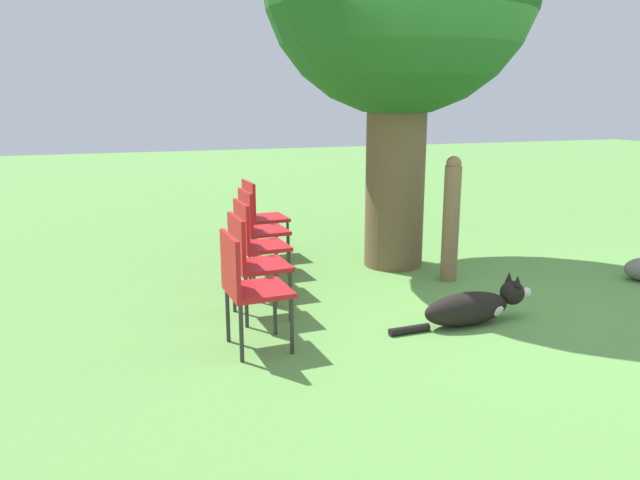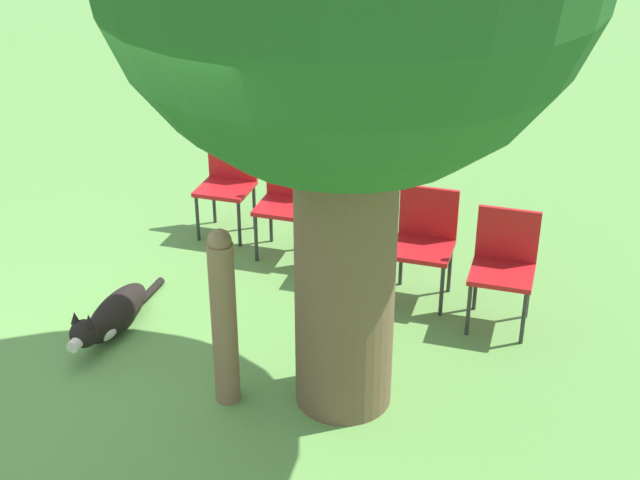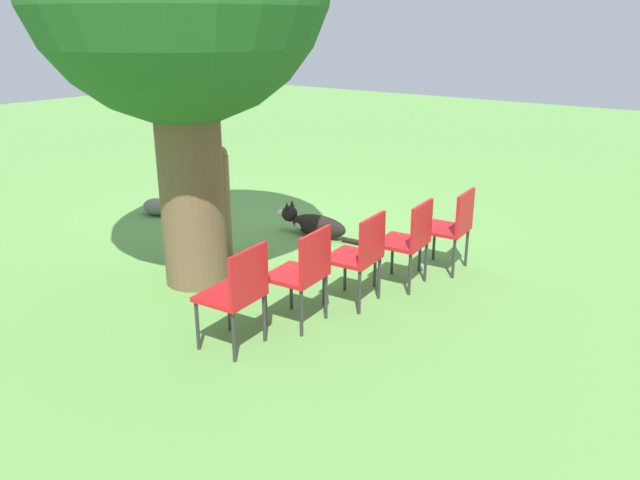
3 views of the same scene
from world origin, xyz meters
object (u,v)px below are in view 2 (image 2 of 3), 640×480
object	(u,v)px
fence_post	(224,317)
red_chair_0	(228,178)
red_chair_1	(288,196)
red_chair_3	(425,237)
red_chair_4	(504,261)
dog	(112,317)
red_chair_2	(353,215)

from	to	relation	value
fence_post	red_chair_0	distance (m)	2.42
fence_post	red_chair_1	size ratio (longest dim) A/B	1.43
red_chair_1	red_chair_3	world-z (taller)	same
red_chair_1	red_chair_4	xyz separation A→B (m)	(0.46, 1.86, 0.00)
dog	red_chair_1	world-z (taller)	red_chair_1
red_chair_0	red_chair_1	world-z (taller)	same
red_chair_3	red_chair_4	distance (m)	0.64
dog	red_chair_2	xyz separation A→B (m)	(-1.49, 1.28, 0.35)
red_chair_4	red_chair_2	bearing A→B (deg)	-108.47
dog	red_chair_3	world-z (taller)	red_chair_3
red_chair_1	red_chair_4	distance (m)	1.92
red_chair_0	red_chair_1	bearing A→B (deg)	71.53
red_chair_1	red_chair_3	xyz separation A→B (m)	(0.30, 1.24, 0.00)
dog	red_chair_4	world-z (taller)	red_chair_4
red_chair_0	red_chair_3	bearing A→B (deg)	71.53
red_chair_3	dog	bearing A→B (deg)	-59.53
red_chair_0	red_chair_4	bearing A→B (deg)	71.53
fence_post	red_chair_3	xyz separation A→B (m)	(-1.71, 0.79, -0.12)
red_chair_0	fence_post	bearing A→B (deg)	21.51
red_chair_2	fence_post	bearing A→B (deg)	-10.03
red_chair_0	red_chair_4	size ratio (longest dim) A/B	1.00
dog	red_chair_1	bearing A→B (deg)	154.76
dog	red_chair_1	distance (m)	1.80
red_chair_2	red_chair_0	bearing A→B (deg)	-108.47
red_chair_0	red_chair_1	size ratio (longest dim) A/B	1.00
red_chair_2	red_chair_4	xyz separation A→B (m)	(0.30, 1.24, 0.00)
red_chair_4	red_chair_1	bearing A→B (deg)	-108.47
red_chair_1	red_chair_3	size ratio (longest dim) A/B	1.00
red_chair_0	red_chair_3	distance (m)	1.92
fence_post	red_chair_4	bearing A→B (deg)	137.80
red_chair_2	red_chair_3	bearing A→B (deg)	71.53
fence_post	red_chair_3	size ratio (longest dim) A/B	1.43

